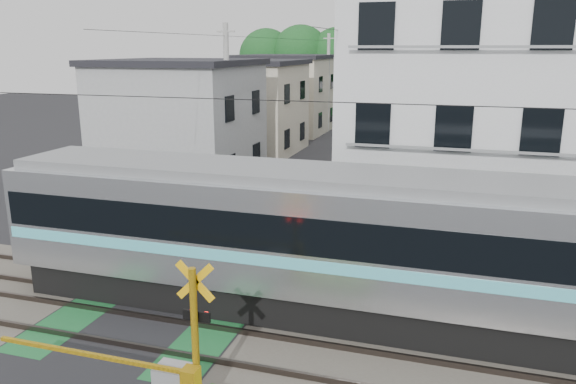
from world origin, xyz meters
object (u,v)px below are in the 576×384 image
(commuter_train, at_px, (350,243))
(crossing_signal_near, at_px, (176,377))
(pedestrian, at_px, (388,125))
(crossing_signal_far, at_px, (143,235))
(apartment_block, at_px, (492,111))

(commuter_train, height_order, crossing_signal_near, commuter_train)
(crossing_signal_near, xyz_separation_m, pedestrian, (-0.74, 36.37, 0.18))
(commuter_train, relative_size, pedestrian, 10.47)
(crossing_signal_far, relative_size, apartment_block, 0.46)
(crossing_signal_near, relative_size, crossing_signal_far, 1.00)
(crossing_signal_near, bearing_deg, crossing_signal_far, 125.29)
(crossing_signal_near, distance_m, pedestrian, 36.38)
(apartment_block, height_order, pedestrian, apartment_block)
(commuter_train, relative_size, apartment_block, 1.84)
(apartment_block, relative_size, pedestrian, 5.69)
(commuter_train, distance_m, pedestrian, 31.69)
(commuter_train, bearing_deg, crossing_signal_near, -116.38)
(crossing_signal_near, relative_size, pedestrian, 2.64)
(crossing_signal_near, xyz_separation_m, crossing_signal_far, (-5.17, 7.31, 0.00))
(commuter_train, xyz_separation_m, crossing_signal_near, (-2.41, -4.85, -1.35))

